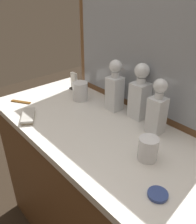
# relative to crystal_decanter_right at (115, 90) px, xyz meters

# --- Properties ---
(dresser) EXTENTS (1.28, 0.60, 0.90)m
(dresser) POSITION_rel_crystal_decanter_right_xyz_m (0.08, -0.19, -0.56)
(dresser) COLOR brown
(dresser) RESTS_ON ground_plane
(dresser_mirror) EXTENTS (0.95, 0.03, 0.67)m
(dresser_mirror) POSITION_rel_crystal_decanter_right_xyz_m (0.08, 0.09, 0.22)
(dresser_mirror) COLOR brown
(dresser_mirror) RESTS_ON dresser
(crystal_decanter_right) EXTENTS (0.07, 0.07, 0.28)m
(crystal_decanter_right) POSITION_rel_crystal_decanter_right_xyz_m (0.00, 0.00, 0.00)
(crystal_decanter_right) COLOR white
(crystal_decanter_right) RESTS_ON dresser
(crystal_decanter_rear) EXTENTS (0.07, 0.07, 0.27)m
(crystal_decanter_rear) POSITION_rel_crystal_decanter_right_xyz_m (0.29, -0.02, -0.01)
(crystal_decanter_rear) COLOR white
(crystal_decanter_rear) RESTS_ON dresser
(crystal_decanter_left) EXTENTS (0.08, 0.08, 0.29)m
(crystal_decanter_left) POSITION_rel_crystal_decanter_right_xyz_m (0.14, 0.03, 0.00)
(crystal_decanter_left) COLOR white
(crystal_decanter_left) RESTS_ON dresser
(crystal_tumbler_left) EXTENTS (0.09, 0.09, 0.11)m
(crystal_tumbler_left) POSITION_rel_crystal_decanter_right_xyz_m (-0.22, -0.07, -0.06)
(crystal_tumbler_left) COLOR white
(crystal_tumbler_left) RESTS_ON dresser
(crystal_tumbler_far_right) EXTENTS (0.08, 0.08, 0.10)m
(crystal_tumbler_far_right) POSITION_rel_crystal_decanter_right_xyz_m (0.39, -0.20, -0.07)
(crystal_tumbler_far_right) COLOR white
(crystal_tumbler_far_right) RESTS_ON dresser
(silver_brush_left) EXTENTS (0.16, 0.13, 0.02)m
(silver_brush_left) POSITION_rel_crystal_decanter_right_xyz_m (-0.22, -0.41, -0.10)
(silver_brush_left) COLOR #B7A88C
(silver_brush_left) RESTS_ON dresser
(porcelain_dish) EXTENTS (0.07, 0.07, 0.01)m
(porcelain_dish) POSITION_rel_crystal_decanter_right_xyz_m (0.53, -0.32, -0.11)
(porcelain_dish) COLOR #33478C
(porcelain_dish) RESTS_ON dresser
(tortoiseshell_comb) EXTENTS (0.12, 0.08, 0.01)m
(tortoiseshell_comb) POSITION_rel_crystal_decanter_right_xyz_m (-0.41, -0.35, -0.11)
(tortoiseshell_comb) COLOR brown
(tortoiseshell_comb) RESTS_ON dresser
(napkin_holder) EXTENTS (0.05, 0.05, 0.11)m
(napkin_holder) POSITION_rel_crystal_decanter_right_xyz_m (-0.37, -0.00, -0.07)
(napkin_holder) COLOR black
(napkin_holder) RESTS_ON dresser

